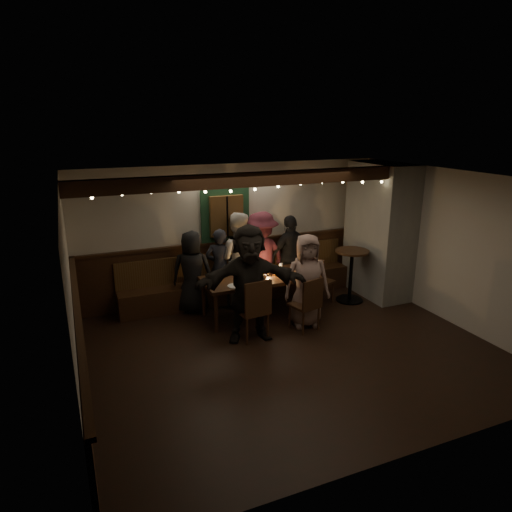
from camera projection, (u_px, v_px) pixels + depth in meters
name	position (u px, v px, depth m)	size (l,w,h in m)	color
room	(310.00, 251.00, 8.30)	(6.02, 5.01, 2.62)	black
dining_table	(260.00, 280.00, 8.03)	(2.04, 0.87, 0.88)	black
chair_near_left	(255.00, 307.00, 7.12)	(0.50, 0.50, 1.02)	black
chair_near_right	(308.00, 302.00, 7.45)	(0.51, 0.51, 0.93)	black
chair_end	(318.00, 278.00, 8.54)	(0.56, 0.56, 0.94)	black
high_top	(351.00, 269.00, 8.69)	(0.64, 0.64, 1.01)	black
person_a	(192.00, 272.00, 8.17)	(0.74, 0.48, 1.51)	black
person_b	(220.00, 268.00, 8.45)	(0.54, 0.35, 1.48)	black
person_c	(237.00, 258.00, 8.54)	(0.85, 0.67, 1.76)	beige
person_d	(261.00, 257.00, 8.69)	(1.12, 0.64, 1.74)	#57202D
person_e	(291.00, 255.00, 8.98)	(0.94, 0.39, 1.61)	black
person_f	(249.00, 283.00, 7.09)	(1.73, 0.55, 1.87)	black
person_g	(307.00, 281.00, 7.62)	(0.78, 0.51, 1.59)	gray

